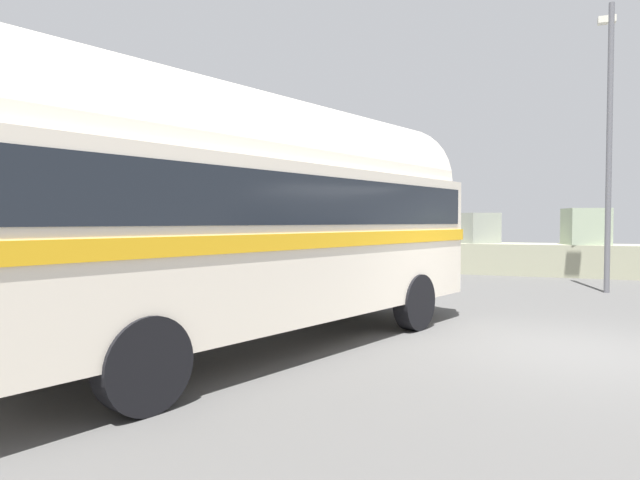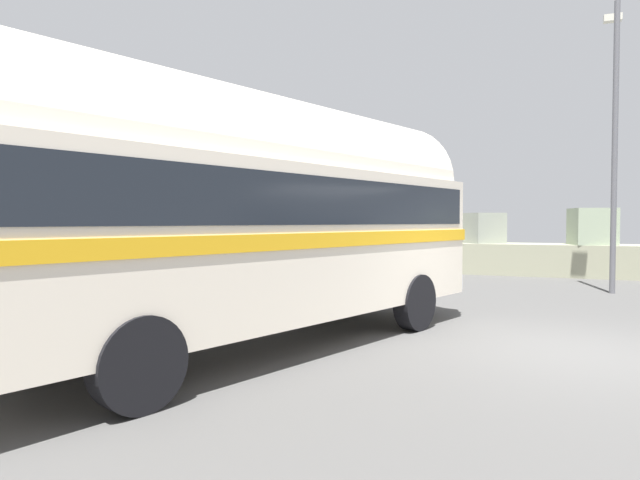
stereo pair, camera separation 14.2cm
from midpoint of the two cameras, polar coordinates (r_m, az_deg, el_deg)
name	(u,v)px [view 1 (the left image)]	position (r m, az deg, el deg)	size (l,w,h in m)	color
ground	(573,352)	(8.63, 24.79, -10.69)	(32.00, 26.00, 0.02)	#494847
breakwater	(542,255)	(20.21, 22.31, -1.49)	(31.36, 2.01, 2.35)	gray
vintage_coach	(259,209)	(7.90, -6.99, 3.23)	(5.02, 8.90, 3.70)	black
lamp_post	(609,134)	(16.07, 28.06, 9.91)	(0.44, 1.18, 7.48)	#5B5B60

